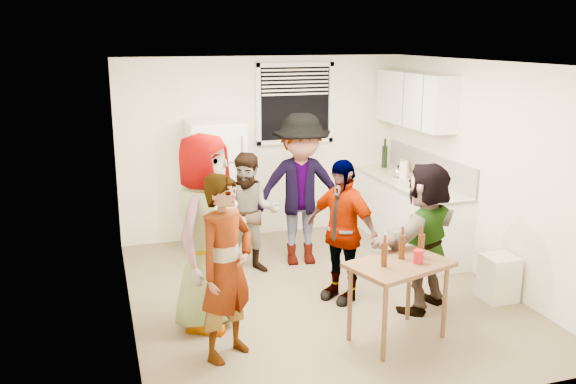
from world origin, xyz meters
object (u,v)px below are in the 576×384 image
object	(u,v)px
kettle	(398,177)
red_cup	(418,263)
refrigerator	(216,185)
guest_stripe	(229,355)
beer_bottle_counter	(424,191)
wine_bottle	(384,168)
guest_back_left	(251,271)
guest_grey	(208,323)
guest_back_right	(301,262)
blue_cup	(424,198)
guest_orange	(421,307)
guest_black	(340,298)
beer_bottle_table	(384,266)
serving_table	(396,339)
trash_bin	(499,278)

from	to	relation	value
kettle	red_cup	xyz separation A→B (m)	(-1.15, -2.63, -0.14)
refrigerator	kettle	world-z (taller)	refrigerator
guest_stripe	beer_bottle_counter	bearing A→B (deg)	-5.68
wine_bottle	guest_back_left	world-z (taller)	wine_bottle
guest_grey	guest_back_right	size ratio (longest dim) A/B	1.02
blue_cup	guest_orange	xyz separation A→B (m)	(-0.53, -0.97, -0.90)
red_cup	guest_black	xyz separation A→B (m)	(-0.32, 1.06, -0.76)
wine_bottle	beer_bottle_table	size ratio (longest dim) A/B	1.49
blue_cup	serving_table	distance (m)	2.07
wine_bottle	red_cup	bearing A→B (deg)	-111.07
refrigerator	red_cup	xyz separation A→B (m)	(1.25, -3.13, -0.09)
kettle	beer_bottle_counter	bearing A→B (deg)	-82.06
wine_bottle	guest_back_left	xyz separation A→B (m)	(-2.30, -1.15, -0.90)
kettle	red_cup	size ratio (longest dim) A/B	1.74
guest_black	trash_bin	bearing A→B (deg)	41.90
guest_grey	guest_back_left	world-z (taller)	guest_grey
serving_table	kettle	bearing A→B (deg)	63.04
serving_table	guest_stripe	distance (m)	1.58
wine_bottle	guest_back_left	size ratio (longest dim) A/B	0.22
serving_table	guest_back_right	bearing A→B (deg)	95.68
guest_black	serving_table	bearing A→B (deg)	-20.76
guest_back_left	guest_grey	bearing A→B (deg)	-107.89
refrigerator	wine_bottle	size ratio (longest dim) A/B	5.35
wine_bottle	guest_black	distance (m)	2.84
beer_bottle_counter	guest_back_left	size ratio (longest dim) A/B	0.17
guest_stripe	guest_back_left	bearing A→B (deg)	34.88
trash_bin	beer_bottle_table	bearing A→B (deg)	-162.84
beer_bottle_table	guest_stripe	distance (m)	1.60
guest_back_left	red_cup	bearing A→B (deg)	-49.86
trash_bin	refrigerator	bearing A→B (deg)	134.42
wine_bottle	guest_back_left	bearing A→B (deg)	-153.41
kettle	guest_grey	world-z (taller)	kettle
refrigerator	guest_grey	bearing A→B (deg)	-103.55
blue_cup	guest_orange	distance (m)	1.42
wine_bottle	trash_bin	xyz separation A→B (m)	(0.04, -2.72, -0.65)
red_cup	wine_bottle	bearing A→B (deg)	68.93
kettle	beer_bottle_table	size ratio (longest dim) A/B	1.01
beer_bottle_counter	trash_bin	world-z (taller)	beer_bottle_counter
blue_cup	trash_bin	xyz separation A→B (m)	(0.35, -1.04, -0.65)
refrigerator	kettle	xyz separation A→B (m)	(2.40, -0.49, 0.05)
serving_table	red_cup	world-z (taller)	red_cup
kettle	guest_grey	xyz separation A→B (m)	(-2.94, -1.73, -0.90)
red_cup	guest_black	world-z (taller)	red_cup
guest_stripe	guest_back_left	size ratio (longest dim) A/B	1.14
kettle	guest_grey	distance (m)	3.53
kettle	trash_bin	xyz separation A→B (m)	(0.14, -2.10, -0.65)
blue_cup	trash_bin	bearing A→B (deg)	-71.11
refrigerator	guest_stripe	distance (m)	3.05
red_cup	guest_grey	bearing A→B (deg)	153.27
guest_black	kettle	bearing A→B (deg)	107.12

